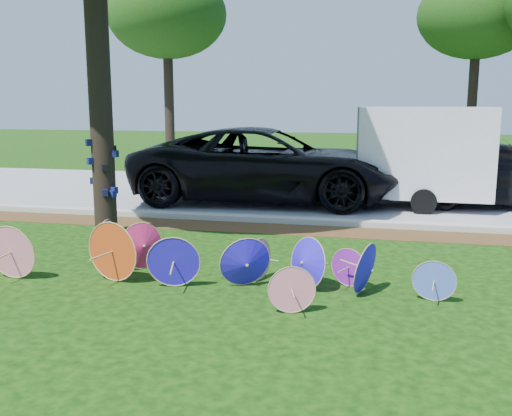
{
  "coord_description": "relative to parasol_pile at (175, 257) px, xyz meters",
  "views": [
    {
      "loc": [
        2.48,
        -6.85,
        2.56
      ],
      "look_at": [
        0.5,
        2.0,
        0.9
      ],
      "focal_mm": 40.0,
      "sensor_mm": 36.0,
      "label": 1
    }
  ],
  "objects": [
    {
      "name": "street",
      "position": [
        0.42,
        8.65,
        -0.37
      ],
      "size": [
        90.0,
        8.0,
        0.01
      ],
      "primitive_type": "cube",
      "color": "gray",
      "rests_on": "ground"
    },
    {
      "name": "cargo_trailer",
      "position": [
        3.89,
        7.15,
        1.02
      ],
      "size": [
        3.16,
        2.04,
        2.78
      ],
      "primitive_type": "cube",
      "rotation": [
        0.0,
        0.0,
        -0.02
      ],
      "color": "silver",
      "rests_on": "ground"
    },
    {
      "name": "mulch_strip",
      "position": [
        0.42,
        3.8,
        -0.37
      ],
      "size": [
        90.0,
        1.0,
        0.01
      ],
      "primitive_type": "cube",
      "color": "#472D16",
      "rests_on": "ground"
    },
    {
      "name": "parasol_pile",
      "position": [
        0.0,
        0.0,
        0.0
      ],
      "size": [
        7.45,
        1.86,
        0.9
      ],
      "color": "#CD2356",
      "rests_on": "ground"
    },
    {
      "name": "ground",
      "position": [
        0.42,
        -0.7,
        -0.38
      ],
      "size": [
        90.0,
        90.0,
        0.0
      ],
      "primitive_type": "plane",
      "color": "black",
      "rests_on": "ground"
    },
    {
      "name": "dark_pickup",
      "position": [
        5.71,
        7.65,
        0.47
      ],
      "size": [
        5.05,
        2.16,
        1.7
      ],
      "primitive_type": "imported",
      "rotation": [
        0.0,
        0.0,
        1.6
      ],
      "color": "black",
      "rests_on": "ground"
    },
    {
      "name": "black_van",
      "position": [
        -0.07,
        7.07,
        0.6
      ],
      "size": [
        7.15,
        3.51,
        1.95
      ],
      "primitive_type": "imported",
      "rotation": [
        0.0,
        0.0,
        1.61
      ],
      "color": "black",
      "rests_on": "ground"
    },
    {
      "name": "bg_trees",
      "position": [
        3.26,
        13.97,
        5.39
      ],
      "size": [
        18.21,
        7.08,
        7.4
      ],
      "color": "black",
      "rests_on": "ground"
    },
    {
      "name": "curb",
      "position": [
        0.42,
        4.5,
        -0.32
      ],
      "size": [
        90.0,
        0.3,
        0.12
      ],
      "primitive_type": "cube",
      "color": "#B7B5AD",
      "rests_on": "ground"
    }
  ]
}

